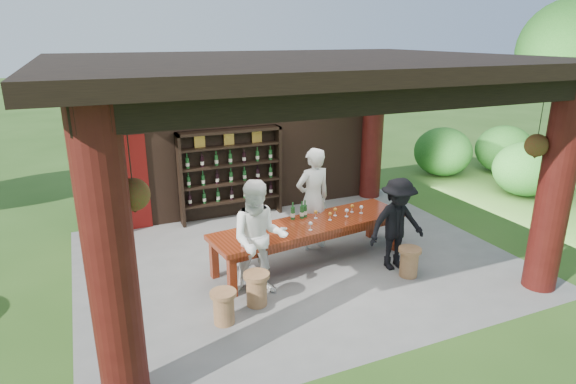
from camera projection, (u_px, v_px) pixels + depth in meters
name	position (u px, v px, depth m)	size (l,w,h in m)	color
ground	(297.00, 259.00, 8.60)	(90.00, 90.00, 0.00)	#2D5119
pavilion	(287.00, 138.00, 8.30)	(7.50, 6.00, 3.60)	slate
wine_shelf	(231.00, 174.00, 10.26)	(2.22, 0.34, 1.96)	black
tasting_table	(311.00, 229.00, 8.29)	(3.63, 1.34, 0.75)	#571F0C
stool_near_left	(257.00, 288.00, 7.08)	(0.39, 0.39, 0.51)	brown
stool_near_right	(409.00, 261.00, 7.94)	(0.38, 0.38, 0.50)	brown
stool_far_left	(224.00, 306.00, 6.63)	(0.37, 0.37, 0.49)	brown
host	(313.00, 199.00, 8.80)	(0.70, 0.46, 1.92)	silver
guest_woman	(259.00, 239.00, 7.22)	(0.89, 0.69, 1.82)	white
guest_man	(397.00, 224.00, 8.06)	(1.03, 0.59, 1.60)	black
table_bottles	(300.00, 210.00, 8.42)	(0.33, 0.12, 0.31)	#194C1E
table_glasses	(336.00, 214.00, 8.46)	(1.26, 0.53, 0.15)	silver
napkin_basket	(251.00, 232.00, 7.70)	(0.26, 0.18, 0.14)	#BF6672
shrubs	(347.00, 215.00, 9.18)	(21.43, 8.06, 1.36)	#194C14
trees	(430.00, 58.00, 9.99)	(22.33, 11.58, 4.80)	#3F2819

